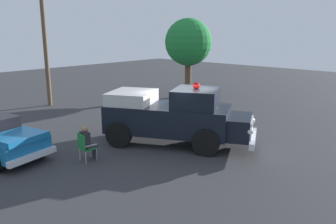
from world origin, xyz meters
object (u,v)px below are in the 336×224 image
spectator_seated (88,142)px  traffic_cone (231,124)px  utility_pole (45,41)px  lawn_chair_by_car (181,107)px  vintage_fire_truck (174,115)px  lawn_chair_near_truck (85,145)px  oak_tree_left (188,43)px

spectator_seated → traffic_cone: size_ratio=2.03×
utility_pole → traffic_cone: utility_pole is taller
spectator_seated → utility_pole: bearing=-111.8°
lawn_chair_by_car → utility_pole: (3.06, -8.03, 3.31)m
vintage_fire_truck → lawn_chair_by_car: (-3.43, -2.51, -0.61)m
vintage_fire_truck → lawn_chair_near_truck: size_ratio=6.17×
vintage_fire_truck → spectator_seated: 3.63m
lawn_chair_by_car → traffic_cone: (0.20, 3.24, -0.28)m
lawn_chair_near_truck → spectator_seated: size_ratio=0.79×
traffic_cone → utility_pole: bearing=-75.7°
vintage_fire_truck → oak_tree_left: 10.86m
oak_tree_left → spectator_seated: bearing=23.4°
oak_tree_left → utility_pole: utility_pole is taller
utility_pole → vintage_fire_truck: bearing=88.0°
lawn_chair_near_truck → spectator_seated: spectator_seated is taller
lawn_chair_near_truck → spectator_seated: bearing=173.5°
lawn_chair_near_truck → utility_pole: size_ratio=0.14×
vintage_fire_truck → oak_tree_left: oak_tree_left is taller
lawn_chair_near_truck → utility_pole: (-3.94, -9.51, 3.31)m
lawn_chair_near_truck → lawn_chair_by_car: (-7.00, -1.48, 0.00)m
vintage_fire_truck → lawn_chair_near_truck: vintage_fire_truck is taller
lawn_chair_near_truck → lawn_chair_by_car: same height
lawn_chair_by_car → utility_pole: utility_pole is taller
traffic_cone → lawn_chair_by_car: bearing=-93.5°
lawn_chair_near_truck → utility_pole: bearing=-112.5°
lawn_chair_by_car → oak_tree_left: size_ratio=0.19×
oak_tree_left → traffic_cone: bearing=52.5°
utility_pole → traffic_cone: 12.18m
utility_pole → spectator_seated: bearing=68.2°
lawn_chair_near_truck → vintage_fire_truck: bearing=163.9°
lawn_chair_near_truck → lawn_chair_by_car: 7.16m
vintage_fire_truck → lawn_chair_near_truck: bearing=-16.1°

